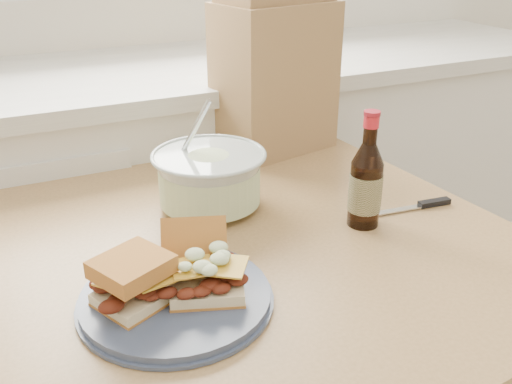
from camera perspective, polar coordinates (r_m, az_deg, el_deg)
name	(u,v)px	position (r m, az deg, el deg)	size (l,w,h in m)	color
cabinet_run	(188,214)	(1.78, -6.82, -2.22)	(2.50, 0.64, 0.94)	white
dining_table	(233,292)	(1.07, -2.31, -9.95)	(1.02, 1.02, 0.79)	tan
plate	(176,298)	(0.84, -8.03, -10.44)	(0.27, 0.27, 0.02)	#3B4660
sandwich_left	(133,280)	(0.81, -12.17, -8.61)	(0.12, 0.12, 0.07)	beige
sandwich_right	(202,266)	(0.84, -5.38, -7.41)	(0.13, 0.17, 0.09)	beige
coleslaw_bowl	(210,181)	(1.09, -4.66, 1.10)	(0.22, 0.22, 0.22)	#B4C2BD
beer_bottle	(366,184)	(1.03, 10.93, 0.83)	(0.06, 0.06, 0.21)	black
knife	(425,204)	(1.15, 16.55, -1.20)	(0.17, 0.03, 0.01)	silver
paper_bag	(274,78)	(1.36, 1.86, 11.31)	(0.26, 0.17, 0.34)	#A78151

